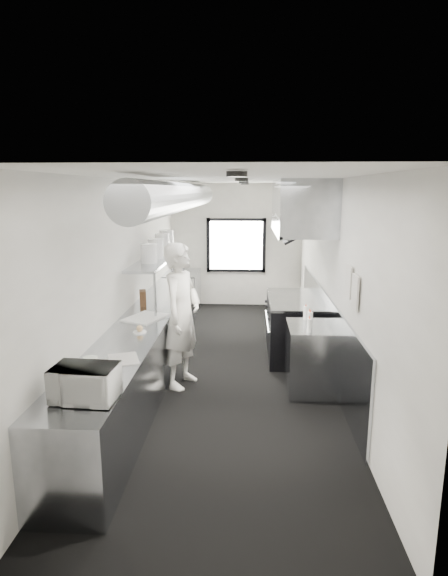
# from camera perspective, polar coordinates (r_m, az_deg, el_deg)

# --- Properties ---
(floor) EXTENTS (3.00, 8.00, 0.01)m
(floor) POSITION_cam_1_polar(r_m,az_deg,el_deg) (7.10, 0.50, -9.90)
(floor) COLOR black
(floor) RESTS_ON ground
(ceiling) EXTENTS (3.00, 8.00, 0.01)m
(ceiling) POSITION_cam_1_polar(r_m,az_deg,el_deg) (6.58, 0.55, 13.33)
(ceiling) COLOR silver
(ceiling) RESTS_ON wall_back
(wall_back) EXTENTS (3.00, 0.02, 2.80)m
(wall_back) POSITION_cam_1_polar(r_m,az_deg,el_deg) (10.65, 1.51, 5.31)
(wall_back) COLOR silver
(wall_back) RESTS_ON floor
(wall_front) EXTENTS (3.00, 0.02, 2.80)m
(wall_front) POSITION_cam_1_polar(r_m,az_deg,el_deg) (2.88, -3.23, -13.79)
(wall_front) COLOR silver
(wall_front) RESTS_ON floor
(wall_left) EXTENTS (0.02, 8.00, 2.80)m
(wall_left) POSITION_cam_1_polar(r_m,az_deg,el_deg) (6.93, -11.97, 1.38)
(wall_left) COLOR silver
(wall_left) RESTS_ON floor
(wall_right) EXTENTS (0.02, 8.00, 2.80)m
(wall_right) POSITION_cam_1_polar(r_m,az_deg,el_deg) (6.80, 13.25, 1.11)
(wall_right) COLOR silver
(wall_right) RESTS_ON floor
(wall_cladding) EXTENTS (0.03, 5.50, 1.10)m
(wall_cladding) POSITION_cam_1_polar(r_m,az_deg,el_deg) (7.29, 12.37, -5.01)
(wall_cladding) COLOR #929AA0
(wall_cladding) RESTS_ON wall_right
(hvac_duct) EXTENTS (0.40, 6.40, 0.40)m
(hvac_duct) POSITION_cam_1_polar(r_m,az_deg,el_deg) (7.05, -5.11, 11.17)
(hvac_duct) COLOR #969A9E
(hvac_duct) RESTS_ON ceiling
(service_window) EXTENTS (1.36, 0.05, 1.25)m
(service_window) POSITION_cam_1_polar(r_m,az_deg,el_deg) (10.62, 1.50, 5.28)
(service_window) COLOR white
(service_window) RESTS_ON wall_back
(exhaust_hood) EXTENTS (0.81, 2.20, 0.88)m
(exhaust_hood) POSITION_cam_1_polar(r_m,az_deg,el_deg) (7.32, 9.53, 9.84)
(exhaust_hood) COLOR #929AA0
(exhaust_hood) RESTS_ON ceiling
(prep_counter) EXTENTS (0.70, 6.00, 0.90)m
(prep_counter) POSITION_cam_1_polar(r_m,az_deg,el_deg) (6.62, -9.77, -7.56)
(prep_counter) COLOR #929AA0
(prep_counter) RESTS_ON floor
(pass_shelf) EXTENTS (0.45, 3.00, 0.68)m
(pass_shelf) POSITION_cam_1_polar(r_m,az_deg,el_deg) (7.80, -7.93, 3.70)
(pass_shelf) COLOR #929AA0
(pass_shelf) RESTS_ON prep_counter
(range) EXTENTS (0.88, 1.60, 0.94)m
(range) POSITION_cam_1_polar(r_m,az_deg,el_deg) (7.63, 8.59, -4.71)
(range) COLOR black
(range) RESTS_ON floor
(bottle_station) EXTENTS (0.65, 0.80, 0.90)m
(bottle_station) POSITION_cam_1_polar(r_m,az_deg,el_deg) (6.33, 10.78, -8.53)
(bottle_station) COLOR #929AA0
(bottle_station) RESTS_ON floor
(far_work_table) EXTENTS (0.70, 1.20, 0.90)m
(far_work_table) POSITION_cam_1_polar(r_m,az_deg,el_deg) (10.12, -5.17, -0.55)
(far_work_table) COLOR #929AA0
(far_work_table) RESTS_ON floor
(notice_sheet_a) EXTENTS (0.02, 0.28, 0.38)m
(notice_sheet_a) POSITION_cam_1_polar(r_m,az_deg,el_deg) (5.60, 15.14, 0.79)
(notice_sheet_a) COLOR beige
(notice_sheet_a) RESTS_ON wall_right
(notice_sheet_b) EXTENTS (0.02, 0.28, 0.38)m
(notice_sheet_b) POSITION_cam_1_polar(r_m,az_deg,el_deg) (5.28, 15.88, -0.49)
(notice_sheet_b) COLOR beige
(notice_sheet_b) RESTS_ON wall_right
(line_cook) EXTENTS (0.68, 0.84, 1.97)m
(line_cook) POSITION_cam_1_polar(r_m,az_deg,el_deg) (6.26, -5.24, -3.42)
(line_cook) COLOR white
(line_cook) RESTS_ON floor
(microwave) EXTENTS (0.52, 0.41, 0.30)m
(microwave) POSITION_cam_1_polar(r_m,az_deg,el_deg) (4.16, -16.82, -11.18)
(microwave) COLOR white
(microwave) RESTS_ON prep_counter
(deli_tub_a) EXTENTS (0.15, 0.15, 0.10)m
(deli_tub_a) POSITION_cam_1_polar(r_m,az_deg,el_deg) (4.53, -18.39, -10.74)
(deli_tub_a) COLOR silver
(deli_tub_a) RESTS_ON prep_counter
(deli_tub_b) EXTENTS (0.18, 0.18, 0.11)m
(deli_tub_b) POSITION_cam_1_polar(r_m,az_deg,el_deg) (4.87, -16.19, -8.86)
(deli_tub_b) COLOR silver
(deli_tub_b) RESTS_ON prep_counter
(newspaper) EXTENTS (0.41, 0.46, 0.01)m
(newspaper) POSITION_cam_1_polar(r_m,az_deg,el_deg) (5.03, -12.33, -8.58)
(newspaper) COLOR silver
(newspaper) RESTS_ON prep_counter
(small_plate) EXTENTS (0.19, 0.19, 0.01)m
(small_plate) POSITION_cam_1_polar(r_m,az_deg,el_deg) (5.89, -10.36, -5.39)
(small_plate) COLOR silver
(small_plate) RESTS_ON prep_counter
(pastry) EXTENTS (0.08, 0.08, 0.08)m
(pastry) POSITION_cam_1_polar(r_m,az_deg,el_deg) (5.88, -10.38, -4.94)
(pastry) COLOR tan
(pastry) RESTS_ON small_plate
(cutting_board) EXTENTS (0.64, 0.72, 0.02)m
(cutting_board) POSITION_cam_1_polar(r_m,az_deg,el_deg) (6.52, -9.67, -3.63)
(cutting_board) COLOR white
(cutting_board) RESTS_ON prep_counter
(knife_block) EXTENTS (0.15, 0.23, 0.23)m
(knife_block) POSITION_cam_1_polar(r_m,az_deg,el_deg) (7.22, -9.99, -1.23)
(knife_block) COLOR brown
(knife_block) RESTS_ON prep_counter
(plate_stack_a) EXTENTS (0.30, 0.30, 0.29)m
(plate_stack_a) POSITION_cam_1_polar(r_m,az_deg,el_deg) (7.04, -9.24, 4.24)
(plate_stack_a) COLOR silver
(plate_stack_a) RESTS_ON pass_shelf
(plate_stack_b) EXTENTS (0.29, 0.29, 0.31)m
(plate_stack_b) POSITION_cam_1_polar(r_m,az_deg,el_deg) (7.49, -8.43, 4.83)
(plate_stack_b) COLOR silver
(plate_stack_b) RESTS_ON pass_shelf
(plate_stack_c) EXTENTS (0.32, 0.32, 0.34)m
(plate_stack_c) POSITION_cam_1_polar(r_m,az_deg,el_deg) (8.05, -7.64, 5.46)
(plate_stack_c) COLOR silver
(plate_stack_c) RESTS_ON pass_shelf
(plate_stack_d) EXTENTS (0.30, 0.30, 0.38)m
(plate_stack_d) POSITION_cam_1_polar(r_m,az_deg,el_deg) (8.32, -7.12, 5.81)
(plate_stack_d) COLOR silver
(plate_stack_d) RESTS_ON pass_shelf
(squeeze_bottle_a) EXTENTS (0.07, 0.07, 0.17)m
(squeeze_bottle_a) POSITION_cam_1_polar(r_m,az_deg,el_deg) (5.90, 10.50, -4.57)
(squeeze_bottle_a) COLOR white
(squeeze_bottle_a) RESTS_ON bottle_station
(squeeze_bottle_b) EXTENTS (0.07, 0.07, 0.16)m
(squeeze_bottle_b) POSITION_cam_1_polar(r_m,az_deg,el_deg) (5.98, 10.47, -4.41)
(squeeze_bottle_b) COLOR white
(squeeze_bottle_b) RESTS_ON bottle_station
(squeeze_bottle_c) EXTENTS (0.07, 0.07, 0.20)m
(squeeze_bottle_c) POSITION_cam_1_polar(r_m,az_deg,el_deg) (6.11, 10.58, -3.86)
(squeeze_bottle_c) COLOR white
(squeeze_bottle_c) RESTS_ON bottle_station
(squeeze_bottle_d) EXTENTS (0.07, 0.07, 0.17)m
(squeeze_bottle_d) POSITION_cam_1_polar(r_m,az_deg,el_deg) (6.28, 10.51, -3.59)
(squeeze_bottle_d) COLOR white
(squeeze_bottle_d) RESTS_ON bottle_station
(squeeze_bottle_e) EXTENTS (0.08, 0.08, 0.19)m
(squeeze_bottle_e) POSITION_cam_1_polar(r_m,az_deg,el_deg) (6.44, 10.05, -3.04)
(squeeze_bottle_e) COLOR white
(squeeze_bottle_e) RESTS_ON bottle_station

